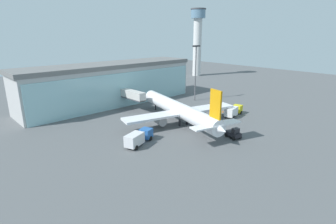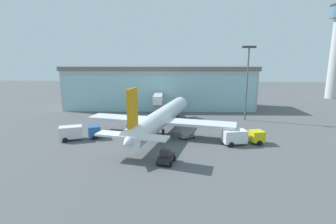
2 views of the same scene
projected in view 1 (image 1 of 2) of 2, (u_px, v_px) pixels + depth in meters
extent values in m
plane|color=#545659|center=(194.00, 133.00, 57.69)|extent=(240.00, 240.00, 0.00)
cube|color=#ACACAC|center=(111.00, 85.00, 81.51)|extent=(55.28, 14.45, 11.31)
cube|color=#96C5CD|center=(123.00, 90.00, 77.20)|extent=(53.75, 2.19, 10.18)
cube|color=slate|center=(110.00, 65.00, 79.72)|extent=(56.38, 14.74, 1.20)
cube|color=beige|center=(129.00, 94.00, 75.50)|extent=(2.57, 13.02, 2.40)
cube|color=#3F3F47|center=(129.00, 97.00, 75.80)|extent=(2.61, 13.02, 0.30)
cylinder|color=#4C4C51|center=(120.00, 100.00, 79.72)|extent=(0.70, 0.70, 3.26)
cylinder|color=silver|center=(197.00, 48.00, 133.54)|extent=(4.18, 4.18, 28.44)
cylinder|color=slate|center=(198.00, 14.00, 128.89)|extent=(7.17, 7.17, 4.00)
cylinder|color=#3F3F44|center=(198.00, 9.00, 128.23)|extent=(7.53, 7.53, 0.60)
cylinder|color=#59595E|center=(195.00, 74.00, 83.88)|extent=(0.36, 0.36, 17.16)
cube|color=#333338|center=(196.00, 46.00, 81.34)|extent=(3.20, 0.40, 0.50)
cylinder|color=silver|center=(178.00, 109.00, 64.09)|extent=(10.51, 31.53, 3.52)
cone|color=silver|center=(151.00, 96.00, 77.38)|extent=(4.10, 3.71, 3.52)
cone|color=silver|center=(219.00, 129.00, 50.79)|extent=(3.98, 4.61, 3.17)
cube|color=silver|center=(181.00, 112.00, 62.86)|extent=(29.23, 10.60, 0.50)
cube|color=silver|center=(216.00, 125.00, 51.48)|extent=(11.26, 4.81, 0.30)
cube|color=orange|center=(216.00, 104.00, 50.74)|extent=(1.07, 3.20, 5.69)
cylinder|color=gray|center=(160.00, 120.00, 61.16)|extent=(2.76, 3.59, 2.10)
cylinder|color=gray|center=(199.00, 114.00, 66.18)|extent=(2.76, 3.59, 2.10)
cylinder|color=black|center=(180.00, 123.00, 62.17)|extent=(0.50, 0.50, 1.60)
cylinder|color=black|center=(187.00, 121.00, 63.13)|extent=(0.50, 0.50, 1.60)
cylinder|color=black|center=(156.00, 107.00, 75.59)|extent=(0.40, 0.40, 1.60)
cube|color=#2659A5|center=(146.00, 133.00, 54.00)|extent=(2.85, 2.85, 1.90)
cube|color=silver|center=(134.00, 139.00, 50.39)|extent=(4.52, 3.50, 2.20)
cylinder|color=black|center=(142.00, 136.00, 54.76)|extent=(0.95, 0.60, 0.90)
cylinder|color=black|center=(151.00, 138.00, 53.78)|extent=(0.95, 0.60, 0.90)
cylinder|color=black|center=(127.00, 146.00, 50.34)|extent=(0.95, 0.60, 0.90)
cylinder|color=black|center=(136.00, 148.00, 49.36)|extent=(0.95, 0.60, 0.90)
cube|color=yellow|center=(237.00, 109.00, 71.75)|extent=(2.63, 2.63, 1.90)
cube|color=white|center=(231.00, 112.00, 68.46)|extent=(4.38, 3.02, 2.20)
cylinder|color=black|center=(233.00, 111.00, 72.65)|extent=(0.94, 0.49, 0.90)
cylinder|color=black|center=(241.00, 113.00, 71.40)|extent=(0.94, 0.49, 0.90)
cylinder|color=black|center=(226.00, 116.00, 68.62)|extent=(0.94, 0.49, 0.90)
cylinder|color=black|center=(233.00, 117.00, 67.38)|extent=(0.94, 0.49, 0.90)
cube|color=#9E998C|center=(201.00, 119.00, 65.80)|extent=(3.21, 2.91, 0.16)
cylinder|color=black|center=(203.00, 122.00, 64.67)|extent=(0.43, 0.35, 0.44)
cylinder|color=#9E998C|center=(203.00, 119.00, 64.44)|extent=(0.08, 0.08, 0.90)
cylinder|color=black|center=(197.00, 121.00, 65.01)|extent=(0.43, 0.35, 0.44)
cylinder|color=#9E998C|center=(198.00, 118.00, 64.77)|extent=(0.08, 0.08, 0.90)
cylinder|color=black|center=(204.00, 119.00, 66.76)|extent=(0.43, 0.35, 0.44)
cylinder|color=#9E998C|center=(204.00, 116.00, 66.52)|extent=(0.08, 0.08, 0.90)
cylinder|color=black|center=(199.00, 119.00, 67.09)|extent=(0.43, 0.35, 0.44)
cylinder|color=#9E998C|center=(199.00, 115.00, 66.85)|extent=(0.08, 0.08, 0.90)
cube|color=black|center=(233.00, 134.00, 55.11)|extent=(2.44, 3.51, 0.90)
cube|color=#26262B|center=(236.00, 131.00, 54.30)|extent=(1.58, 1.27, 1.00)
cylinder|color=black|center=(226.00, 135.00, 55.75)|extent=(0.51, 0.86, 0.80)
cylinder|color=black|center=(233.00, 133.00, 56.59)|extent=(0.51, 0.86, 0.80)
cylinder|color=black|center=(234.00, 138.00, 53.88)|extent=(0.51, 0.86, 0.80)
cylinder|color=black|center=(240.00, 137.00, 54.72)|extent=(0.51, 0.86, 0.80)
cone|color=orange|center=(211.00, 130.00, 59.12)|extent=(0.36, 0.36, 0.55)
cone|color=orange|center=(223.00, 111.00, 73.01)|extent=(0.36, 0.36, 0.55)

